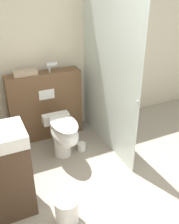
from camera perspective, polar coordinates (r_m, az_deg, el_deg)
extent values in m
cube|color=beige|center=(3.75, -7.27, 13.83)|extent=(8.00, 0.06, 2.50)
cube|color=brown|center=(3.74, -10.00, 1.46)|extent=(1.06, 0.23, 1.02)
cube|color=white|center=(3.54, -9.75, 3.95)|extent=(0.22, 0.01, 0.14)
cube|color=silver|center=(3.31, 4.04, 7.75)|extent=(0.01, 1.47, 2.02)
sphere|color=#B2B2B7|center=(2.78, 11.05, 2.43)|extent=(0.04, 0.04, 0.04)
cylinder|color=white|center=(3.42, -6.25, -6.92)|extent=(0.22, 0.22, 0.39)
ellipsoid|color=white|center=(3.22, -5.82, -4.60)|extent=(0.33, 0.59, 0.26)
ellipsoid|color=white|center=(3.15, -5.94, -2.40)|extent=(0.32, 0.58, 0.02)
cube|color=white|center=(3.47, -7.71, -1.41)|extent=(0.36, 0.12, 0.13)
cube|color=#473323|center=(2.67, -18.46, -14.02)|extent=(0.46, 0.41, 0.82)
cylinder|color=#B7B7BC|center=(3.53, -8.75, 10.71)|extent=(0.15, 0.06, 0.06)
cone|color=#B7B7BC|center=(3.55, -7.35, 10.92)|extent=(0.03, 0.05, 0.05)
cylinder|color=#B7B7BC|center=(3.53, -9.16, 9.75)|extent=(0.03, 0.03, 0.10)
cube|color=tan|center=(3.48, -14.50, 8.65)|extent=(0.32, 0.14, 0.07)
cylinder|color=white|center=(3.57, -1.84, -7.91)|extent=(0.11, 0.11, 0.11)
cylinder|color=silver|center=(2.63, -5.21, -21.59)|extent=(0.23, 0.23, 0.28)
cylinder|color=silver|center=(2.52, -5.35, -19.45)|extent=(0.24, 0.24, 0.01)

